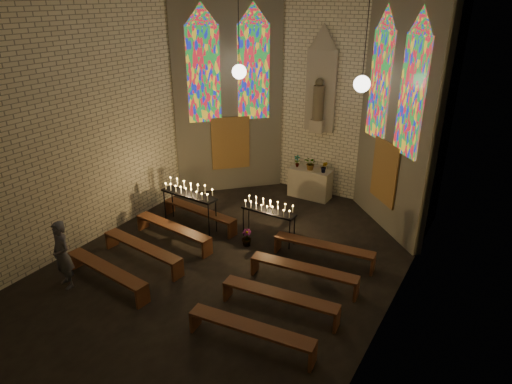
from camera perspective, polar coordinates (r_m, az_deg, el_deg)
floor at (r=11.47m, az=-4.90°, el=-10.32°), size 12.00×12.00×0.00m
room at (r=12.66m, az=3.50°, el=11.46°), size 8.22×12.43×7.00m
altar at (r=15.43m, az=6.77°, el=1.11°), size 1.40×0.60×1.00m
flower_vase_left at (r=15.36m, az=5.16°, el=3.88°), size 0.23×0.17×0.40m
flower_vase_center at (r=15.12m, az=6.89°, el=3.56°), size 0.48×0.44×0.45m
flower_vase_right at (r=14.95m, az=8.53°, el=3.11°), size 0.24×0.21×0.39m
aisle_flower_pot at (r=12.54m, az=-1.18°, el=-5.71°), size 0.31×0.31×0.48m
votive_stand_left at (r=13.27m, az=-8.42°, el=0.06°), size 1.81×0.50×1.32m
votive_stand_right at (r=12.45m, az=1.59°, el=-2.08°), size 1.56×0.37×1.14m
pew_left_0 at (r=13.65m, az=-7.11°, el=-2.50°), size 2.62×0.63×0.50m
pew_right_0 at (r=11.89m, az=8.47°, el=-6.87°), size 2.62×0.63×0.50m
pew_left_1 at (r=12.84m, az=-10.35°, el=-4.53°), size 2.62×0.63×0.50m
pew_right_1 at (r=10.94m, az=5.99°, el=-9.67°), size 2.62×0.63×0.50m
pew_left_2 at (r=12.09m, az=-14.04°, el=-6.80°), size 2.62×0.63×0.50m
pew_right_2 at (r=10.05m, az=2.99°, el=-12.97°), size 2.62×0.63×0.50m
pew_left_3 at (r=11.42m, az=-18.23°, el=-9.33°), size 2.62×0.63×0.50m
pew_right_3 at (r=9.24m, az=-0.65°, el=-16.83°), size 2.62×0.63×0.50m
visitor at (r=11.53m, az=-23.07°, el=-7.25°), size 0.69×0.53×1.68m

